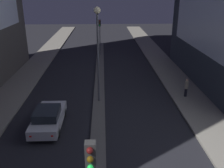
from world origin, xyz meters
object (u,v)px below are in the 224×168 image
(pedestrian_on_right_sidewalk, at_px, (186,87))
(street_lamp, at_px, (98,38))
(car_left_lane, at_px, (48,118))
(traffic_light_mid, at_px, (100,30))

(pedestrian_on_right_sidewalk, bearing_deg, street_lamp, -175.68)
(street_lamp, bearing_deg, pedestrian_on_right_sidewalk, 4.32)
(street_lamp, distance_m, pedestrian_on_right_sidewalk, 8.92)
(street_lamp, bearing_deg, car_left_lane, -130.54)
(traffic_light_mid, distance_m, pedestrian_on_right_sidewalk, 16.99)
(car_left_lane, height_order, pedestrian_on_right_sidewalk, pedestrian_on_right_sidewalk)
(traffic_light_mid, distance_m, car_left_lane, 20.06)
(street_lamp, relative_size, car_left_lane, 1.70)
(traffic_light_mid, height_order, car_left_lane, traffic_light_mid)
(traffic_light_mid, xyz_separation_m, street_lamp, (0.00, -15.48, 1.73))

